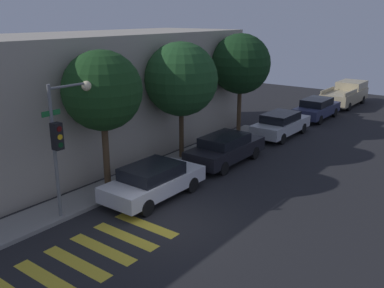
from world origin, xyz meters
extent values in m
plane|color=black|center=(0.00, 0.00, 0.00)|extent=(60.00, 60.00, 0.00)
cube|color=gray|center=(0.00, 4.03, 0.07)|extent=(26.00, 1.66, 0.14)
cube|color=#A89E8E|center=(0.00, 8.26, 3.00)|extent=(26.00, 6.00, 5.99)
cube|color=gold|center=(-4.41, 0.80, 0.00)|extent=(0.45, 2.60, 0.00)
cube|color=gold|center=(-3.44, 0.80, 0.00)|extent=(0.45, 2.60, 0.00)
cube|color=gold|center=(-2.47, 0.80, 0.00)|extent=(0.45, 2.60, 0.00)
cube|color=gold|center=(-1.50, 0.80, 0.00)|extent=(0.45, 2.60, 0.00)
cube|color=gold|center=(-0.53, 0.80, 0.00)|extent=(0.45, 2.60, 0.00)
cylinder|color=slate|center=(-2.00, 3.45, 2.36)|extent=(0.12, 0.12, 4.73)
cube|color=black|center=(-2.00, 3.24, 3.05)|extent=(0.30, 0.30, 0.90)
cylinder|color=#4C0C0C|center=(-2.00, 3.08, 3.32)|extent=(0.18, 0.02, 0.18)
cylinder|color=yellow|center=(-2.00, 3.08, 3.05)|extent=(0.18, 0.02, 0.18)
cylinder|color=#0C3819|center=(-2.00, 3.08, 2.78)|extent=(0.18, 0.02, 0.18)
cube|color=#19662D|center=(-2.00, 3.45, 3.79)|extent=(0.70, 0.02, 0.18)
cylinder|color=slate|center=(-1.24, 3.45, 4.58)|extent=(1.52, 0.08, 0.08)
sphere|color=#F9E5B2|center=(-0.48, 3.45, 4.48)|extent=(0.36, 0.36, 0.36)
cube|color=silver|center=(1.35, 2.10, 0.60)|extent=(4.29, 1.83, 0.58)
cube|color=black|center=(1.24, 2.10, 1.13)|extent=(2.23, 1.61, 0.47)
cylinder|color=black|center=(2.68, 2.93, 0.31)|extent=(0.62, 0.22, 0.62)
cylinder|color=black|center=(2.68, 1.27, 0.31)|extent=(0.62, 0.22, 0.62)
cylinder|color=black|center=(0.02, 2.93, 0.31)|extent=(0.62, 0.22, 0.62)
cylinder|color=black|center=(0.02, 1.27, 0.31)|extent=(0.62, 0.22, 0.62)
cube|color=black|center=(6.44, 2.10, 0.64)|extent=(4.56, 1.75, 0.65)
cube|color=black|center=(6.33, 2.10, 1.18)|extent=(2.37, 1.54, 0.44)
cylinder|color=black|center=(7.86, 2.89, 0.31)|extent=(0.62, 0.22, 0.62)
cylinder|color=black|center=(7.86, 1.31, 0.31)|extent=(0.62, 0.22, 0.62)
cylinder|color=black|center=(5.03, 2.89, 0.31)|extent=(0.62, 0.22, 0.62)
cylinder|color=black|center=(5.03, 1.31, 0.31)|extent=(0.62, 0.22, 0.62)
cube|color=#B7BABF|center=(12.37, 2.10, 0.63)|extent=(4.54, 1.72, 0.64)
cube|color=black|center=(12.26, 2.10, 1.18)|extent=(2.36, 1.51, 0.47)
cylinder|color=black|center=(13.78, 2.87, 0.31)|extent=(0.62, 0.22, 0.62)
cylinder|color=black|center=(13.78, 1.33, 0.31)|extent=(0.62, 0.22, 0.62)
cylinder|color=black|center=(10.97, 2.87, 0.31)|extent=(0.62, 0.22, 0.62)
cylinder|color=black|center=(10.97, 1.33, 0.31)|extent=(0.62, 0.22, 0.62)
cube|color=#2D3351|center=(17.88, 2.10, 0.63)|extent=(4.51, 1.71, 0.64)
cube|color=black|center=(17.76, 2.10, 1.19)|extent=(2.34, 1.50, 0.48)
cylinder|color=black|center=(19.27, 2.86, 0.31)|extent=(0.62, 0.22, 0.62)
cylinder|color=black|center=(19.27, 1.34, 0.31)|extent=(0.62, 0.22, 0.62)
cylinder|color=black|center=(16.48, 2.86, 0.31)|extent=(0.62, 0.22, 0.62)
cylinder|color=black|center=(16.48, 1.34, 0.31)|extent=(0.62, 0.22, 0.62)
cube|color=tan|center=(23.54, 2.10, 0.74)|extent=(5.59, 2.01, 0.85)
cube|color=tan|center=(25.08, 2.10, 1.45)|extent=(2.52, 1.85, 0.57)
cube|color=tan|center=(22.15, 2.98, 1.30)|extent=(2.80, 0.08, 0.28)
cube|color=tan|center=(22.15, 1.22, 1.30)|extent=(2.80, 0.08, 0.28)
cylinder|color=black|center=(25.28, 3.01, 0.31)|extent=(0.62, 0.22, 0.62)
cylinder|color=black|center=(25.28, 1.19, 0.31)|extent=(0.62, 0.22, 0.62)
cylinder|color=black|center=(21.81, 3.01, 0.31)|extent=(0.62, 0.22, 0.62)
cylinder|color=black|center=(21.81, 1.19, 0.31)|extent=(0.62, 0.22, 0.62)
cylinder|color=#4C3823|center=(0.80, 4.14, 1.46)|extent=(0.26, 0.26, 2.91)
sphere|color=#193D19|center=(0.80, 4.14, 4.07)|extent=(3.09, 3.09, 3.09)
cylinder|color=#42301E|center=(5.62, 4.14, 1.33)|extent=(0.23, 0.23, 2.65)
sphere|color=#1E4721|center=(5.62, 4.14, 3.96)|extent=(3.47, 3.47, 3.47)
cylinder|color=#4C3823|center=(10.99, 4.14, 1.47)|extent=(0.24, 0.24, 2.93)
sphere|color=#143316|center=(10.99, 4.14, 4.20)|extent=(3.37, 3.37, 3.37)
camera|label=1|loc=(-10.01, -8.35, 6.84)|focal=40.00mm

